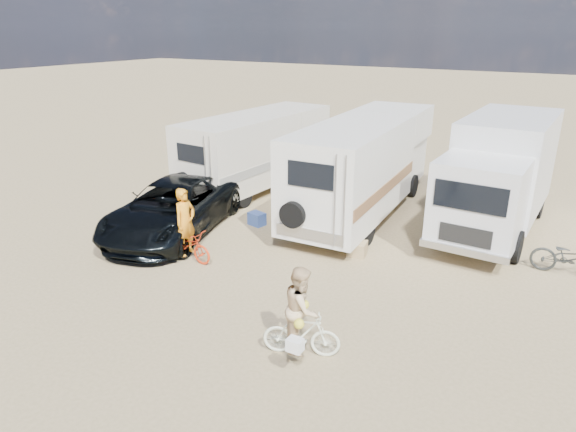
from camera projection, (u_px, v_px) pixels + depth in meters
The scene contains 12 objects.
ground at pixel (255, 291), 12.47m from camera, with size 140.00×140.00×0.00m, color #9C865D.
rv_main at pixel (364, 167), 17.19m from camera, with size 2.41×8.55×3.22m, color silver, non-canonical shape.
rv_left at pixel (257, 152), 19.93m from camera, with size 2.30×7.11×2.92m, color white, non-canonical shape.
box_truck at pixel (498, 177), 15.58m from camera, with size 2.42×6.90×3.49m, color silver, non-canonical shape.
dark_suv at pixel (173, 208), 15.80m from camera, with size 2.66×5.76×1.60m, color black.
bike_man at pixel (187, 245), 14.02m from camera, with size 0.58×1.68×0.88m, color red.
bike_woman at pixel (301, 334), 9.92m from camera, with size 0.43×1.54×0.92m, color beige.
rider_man at pixel (186, 228), 13.85m from camera, with size 0.69×0.45×1.88m, color orange.
rider_woman at pixel (302, 316), 9.78m from camera, with size 0.84×0.66×1.73m, color #D9B787.
bike_parked at pixel (571, 258), 13.07m from camera, with size 0.67×1.93×1.01m, color #232623.
cooler at pixel (257, 219), 16.55m from camera, with size 0.53×0.38×0.42m, color #304B92.
crate at pixel (357, 249), 14.36m from camera, with size 0.50×0.50×0.40m, color #937B53.
Camera 1 is at (6.26, -9.11, 6.11)m, focal length 31.71 mm.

